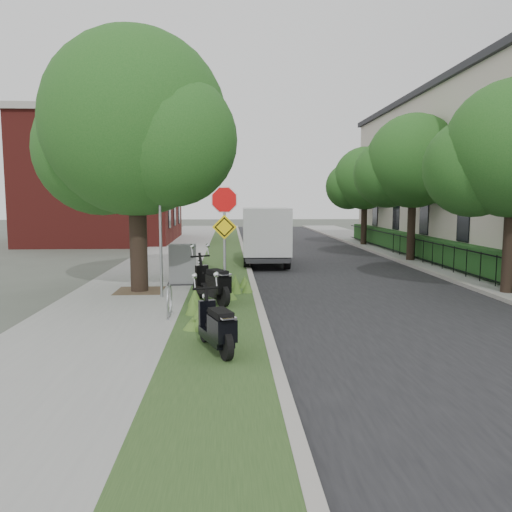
{
  "coord_description": "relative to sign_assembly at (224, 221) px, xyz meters",
  "views": [
    {
      "loc": [
        -1.28,
        -12.26,
        2.88
      ],
      "look_at": [
        -0.53,
        1.58,
        1.3
      ],
      "focal_mm": 35.0,
      "sensor_mm": 36.0,
      "label": 1
    }
  ],
  "objects": [
    {
      "name": "ground",
      "position": [
        1.4,
        -0.58,
        -2.33
      ],
      "size": [
        120.0,
        120.0,
        0.0
      ],
      "primitive_type": "plane",
      "color": "#4C5147",
      "rests_on": "ground"
    },
    {
      "name": "sidewalk_near",
      "position": [
        -2.85,
        9.42,
        -2.27
      ],
      "size": [
        3.5,
        60.0,
        0.12
      ],
      "primitive_type": "cube",
      "color": "gray",
      "rests_on": "ground"
    },
    {
      "name": "verge",
      "position": [
        -0.1,
        9.42,
        -2.27
      ],
      "size": [
        2.0,
        60.0,
        0.12
      ],
      "primitive_type": "cube",
      "color": "#2B471E",
      "rests_on": "ground"
    },
    {
      "name": "kerb_near",
      "position": [
        0.9,
        9.42,
        -2.26
      ],
      "size": [
        0.2,
        60.0,
        0.13
      ],
      "primitive_type": "cube",
      "color": "#9E9991",
      "rests_on": "ground"
    },
    {
      "name": "road",
      "position": [
        4.4,
        9.42,
        -2.32
      ],
      "size": [
        7.0,
        60.0,
        0.01
      ],
      "primitive_type": "cube",
      "color": "black",
      "rests_on": "ground"
    },
    {
      "name": "kerb_far",
      "position": [
        7.9,
        9.42,
        -2.26
      ],
      "size": [
        0.2,
        60.0,
        0.13
      ],
      "primitive_type": "cube",
      "color": "#9E9991",
      "rests_on": "ground"
    },
    {
      "name": "footpath_far",
      "position": [
        9.6,
        9.42,
        -2.27
      ],
      "size": [
        3.2,
        60.0,
        0.12
      ],
      "primitive_type": "cube",
      "color": "gray",
      "rests_on": "ground"
    },
    {
      "name": "street_tree_main",
      "position": [
        -2.68,
        2.28,
        2.48
      ],
      "size": [
        6.21,
        5.54,
        7.66
      ],
      "color": "black",
      "rests_on": "ground"
    },
    {
      "name": "bare_post",
      "position": [
        -1.8,
        1.22,
        -0.21
      ],
      "size": [
        0.08,
        0.08,
        4.0
      ],
      "color": "#A5A8AD",
      "rests_on": "ground"
    },
    {
      "name": "bike_hoop",
      "position": [
        -1.3,
        -1.18,
        -1.83
      ],
      "size": [
        0.06,
        0.78,
        0.77
      ],
      "color": "#A5A8AD",
      "rests_on": "ground"
    },
    {
      "name": "sign_assembly",
      "position": [
        0.0,
        0.0,
        0.0
      ],
      "size": [
        0.94,
        0.08,
        3.22
      ],
      "color": "#A5A8AD",
      "rests_on": "ground"
    },
    {
      "name": "fence_far",
      "position": [
        8.6,
        9.42,
        -1.66
      ],
      "size": [
        0.04,
        24.0,
        1.0
      ],
      "color": "black",
      "rests_on": "ground"
    },
    {
      "name": "hedge_far",
      "position": [
        9.3,
        9.42,
        -1.66
      ],
      "size": [
        1.0,
        24.0,
        1.1
      ],
      "primitive_type": "cube",
      "color": "#1F4719",
      "rests_on": "footpath_far"
    },
    {
      "name": "terrace_houses",
      "position": [
        12.89,
        9.42,
        1.83
      ],
      "size": [
        7.4,
        26.4,
        8.2
      ],
      "color": "beige",
      "rests_on": "ground"
    },
    {
      "name": "brick_building",
      "position": [
        -8.1,
        21.42,
        1.88
      ],
      "size": [
        9.4,
        10.4,
        8.3
      ],
      "color": "maroon",
      "rests_on": "ground"
    },
    {
      "name": "far_tree_a",
      "position": [
        8.34,
        1.46,
        1.8
      ],
      "size": [
        4.6,
        4.1,
        6.22
      ],
      "color": "black",
      "rests_on": "ground"
    },
    {
      "name": "far_tree_b",
      "position": [
        8.34,
        9.46,
        2.04
      ],
      "size": [
        4.83,
        4.31,
        6.56
      ],
      "color": "black",
      "rests_on": "ground"
    },
    {
      "name": "far_tree_c",
      "position": [
        8.34,
        17.46,
        1.63
      ],
      "size": [
        4.37,
        3.89,
        5.93
      ],
      "color": "black",
      "rests_on": "ground"
    },
    {
      "name": "scooter_near",
      "position": [
        -0.28,
        0.23,
        -1.76
      ],
      "size": [
        1.1,
        1.75,
        0.92
      ],
      "color": "black",
      "rests_on": "ground"
    },
    {
      "name": "scooter_far",
      "position": [
        -0.08,
        -4.09,
        -1.81
      ],
      "size": [
        0.76,
        1.67,
        0.83
      ],
      "color": "black",
      "rests_on": "ground"
    },
    {
      "name": "box_truck",
      "position": [
        1.7,
        8.81,
        -0.93
      ],
      "size": [
        2.01,
        4.79,
        2.15
      ],
      "color": "#262628",
      "rests_on": "ground"
    },
    {
      "name": "utility_cabinet",
      "position": [
        -1.4,
        3.39,
        -1.58
      ],
      "size": [
        1.0,
        0.69,
        1.3
      ],
      "color": "#262628",
      "rests_on": "ground"
    }
  ]
}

